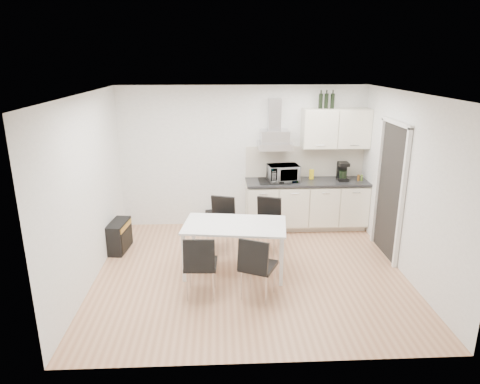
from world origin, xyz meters
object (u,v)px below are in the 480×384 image
at_px(kitchenette, 308,185).
at_px(chair_far_left, 220,225).
at_px(dining_table, 235,229).
at_px(floor_speaker, 211,218).
at_px(chair_near_right, 258,267).
at_px(chair_far_right, 266,226).
at_px(guitar_amp, 119,236).
at_px(chair_near_left, 201,265).

xyz_separation_m(kitchenette, chair_far_left, (-1.63, -0.94, -0.39)).
relative_size(dining_table, floor_speaker, 5.36).
xyz_separation_m(chair_far_left, floor_speaker, (-0.18, 1.10, -0.29)).
relative_size(chair_far_left, floor_speaker, 3.01).
bearing_deg(chair_near_right, dining_table, 135.87).
bearing_deg(kitchenette, dining_table, -130.06).
height_order(kitchenette, chair_near_right, kitchenette).
xyz_separation_m(chair_far_left, chair_far_right, (0.75, -0.08, 0.00)).
distance_m(dining_table, floor_speaker, 1.96).
bearing_deg(guitar_amp, chair_near_right, -29.26).
xyz_separation_m(dining_table, floor_speaker, (-0.39, 1.85, -0.53)).
height_order(chair_near_left, guitar_amp, chair_near_left).
xyz_separation_m(kitchenette, guitar_amp, (-3.30, -0.86, -0.58)).
relative_size(kitchenette, guitar_amp, 4.06).
height_order(kitchenette, dining_table, kitchenette).
distance_m(dining_table, chair_far_right, 0.89).
xyz_separation_m(chair_far_left, chair_near_right, (0.50, -1.49, 0.00)).
relative_size(kitchenette, chair_near_right, 2.86).
xyz_separation_m(kitchenette, chair_near_right, (-1.14, -2.42, -0.39)).
relative_size(chair_far_right, guitar_amp, 1.42).
height_order(chair_near_right, floor_speaker, chair_near_right).
height_order(chair_far_left, guitar_amp, chair_far_left).
relative_size(chair_near_left, floor_speaker, 3.01).
bearing_deg(chair_near_right, floor_speaker, 129.68).
height_order(chair_far_right, chair_near_right, same).
height_order(chair_far_right, guitar_amp, chair_far_right).
bearing_deg(chair_near_left, chair_near_right, -3.76).
distance_m(kitchenette, chair_far_left, 1.92).
bearing_deg(kitchenette, chair_far_right, -130.87).
bearing_deg(floor_speaker, chair_near_right, -87.91).
distance_m(dining_table, chair_near_left, 0.84).
xyz_separation_m(chair_far_right, chair_near_left, (-1.01, -1.32, 0.00)).
distance_m(chair_far_right, chair_near_left, 1.66).
xyz_separation_m(guitar_amp, floor_speaker, (1.49, 1.02, -0.10)).
height_order(chair_far_left, chair_near_left, same).
bearing_deg(kitchenette, guitar_amp, -165.40).
bearing_deg(guitar_amp, floor_speaker, 41.25).
distance_m(kitchenette, guitar_amp, 3.45).
bearing_deg(chair_far_right, kitchenette, -111.57).
height_order(dining_table, chair_far_right, chair_far_right).
bearing_deg(floor_speaker, dining_table, -90.48).
bearing_deg(chair_near_right, chair_far_right, 104.73).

